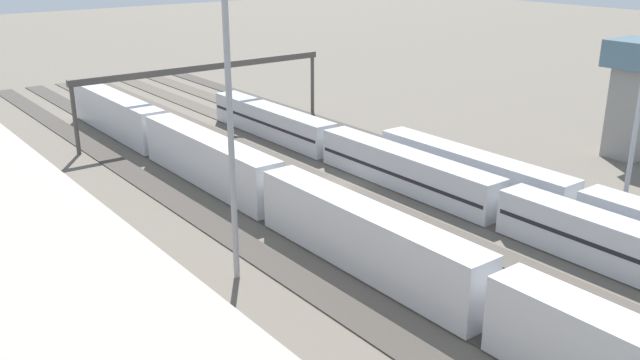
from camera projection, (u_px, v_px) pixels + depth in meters
ground_plane at (335, 186)px, 70.09m from camera, size 400.00×400.00×0.00m
track_bed_0 at (437, 158)px, 78.66m from camera, size 140.00×2.80×0.12m
track_bed_1 at (406, 167)px, 75.79m from camera, size 140.00×2.80×0.12m
track_bed_2 at (372, 175)px, 72.93m from camera, size 140.00×2.80×0.12m
track_bed_3 at (335, 185)px, 70.07m from camera, size 140.00×2.80×0.12m
track_bed_4 at (295, 196)px, 67.20m from camera, size 140.00×2.80×0.12m
track_bed_5 at (252, 207)px, 64.34m from camera, size 140.00×2.80×0.12m
track_bed_6 at (205, 220)px, 61.48m from camera, size 140.00×2.80×0.12m
train_on_track_5 at (275, 193)px, 60.53m from camera, size 95.60×3.00×5.00m
train_on_track_2 at (503, 205)px, 59.46m from camera, size 95.60×3.06×3.80m
train_on_track_1 at (579, 206)px, 59.21m from camera, size 47.20×3.06×3.80m
light_mast_1 at (226, 30)px, 45.14m from camera, size 2.80×0.70×28.77m
signal_gantry at (205, 73)px, 87.56m from camera, size 0.70×35.00×8.80m
control_tower at (635, 90)px, 76.82m from camera, size 6.00×6.00×13.40m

